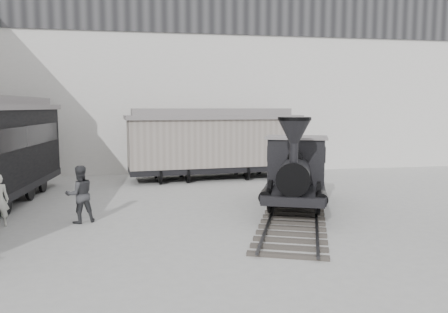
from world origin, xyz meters
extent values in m
plane|color=#9E9E9B|center=(0.00, 0.00, 0.00)|extent=(90.00, 90.00, 0.00)
cube|color=silver|center=(0.00, 15.00, 5.50)|extent=(34.00, 2.40, 11.00)
cube|color=#232326|center=(0.00, 13.75, 9.50)|extent=(34.00, 0.12, 3.00)
cube|color=#342F2A|center=(2.05, 3.13, 0.08)|extent=(5.51, 9.82, 0.17)
cube|color=#2D2D30|center=(1.34, 3.40, 0.14)|extent=(3.62, 9.08, 0.06)
cube|color=#2D2D30|center=(2.76, 2.85, 0.14)|extent=(3.62, 9.08, 0.06)
cylinder|color=black|center=(1.09, 2.93, 0.75)|extent=(0.54, 1.13, 1.16)
cylinder|color=black|center=(2.62, 2.33, 0.75)|extent=(0.54, 1.13, 1.16)
cylinder|color=black|center=(1.59, 4.21, 0.75)|extent=(0.54, 1.13, 1.16)
cylinder|color=black|center=(3.12, 3.61, 0.75)|extent=(0.54, 1.13, 1.16)
cube|color=black|center=(2.11, 3.27, 0.88)|extent=(3.35, 4.31, 0.30)
cylinder|color=black|center=(1.84, 2.59, 1.55)|extent=(1.87, 2.65, 1.06)
cylinder|color=black|center=(1.49, 1.70, 2.38)|extent=(0.36, 0.36, 0.63)
cone|color=black|center=(1.49, 1.70, 3.06)|extent=(1.31, 1.31, 0.74)
sphere|color=black|center=(1.99, 2.98, 2.06)|extent=(0.55, 0.55, 0.55)
cube|color=black|center=(2.45, 4.16, 1.84)|extent=(2.44, 2.08, 1.64)
cube|color=gray|center=(2.45, 4.16, 2.70)|extent=(2.71, 2.35, 0.08)
cube|color=black|center=(3.15, 5.93, 1.26)|extent=(2.54, 2.66, 0.95)
cylinder|color=black|center=(-1.87, 11.30, 0.40)|extent=(2.04, 0.97, 0.79)
cylinder|color=black|center=(2.66, 11.72, 0.40)|extent=(2.04, 0.97, 0.79)
cube|color=black|center=(0.39, 11.51, 0.59)|extent=(9.09, 3.28, 0.30)
cube|color=gray|center=(0.39, 11.51, 1.98)|extent=(9.10, 3.37, 2.47)
cube|color=gray|center=(0.39, 11.51, 3.31)|extent=(9.42, 3.70, 0.20)
cube|color=gray|center=(0.39, 11.51, 3.59)|extent=(8.58, 1.96, 0.36)
cylinder|color=black|center=(-9.01, 8.35, 0.45)|extent=(2.41, 1.07, 0.90)
cube|color=black|center=(-7.79, 4.40, 2.72)|extent=(0.94, 11.95, 0.80)
imported|color=#36363A|center=(-5.34, 3.36, 0.96)|extent=(1.15, 1.04, 1.92)
camera|label=1|loc=(-3.13, -11.49, 3.84)|focal=35.00mm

